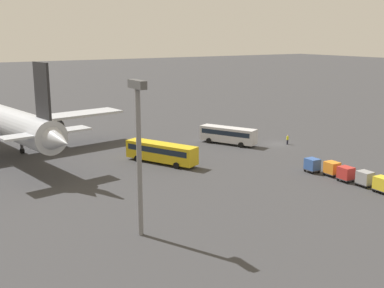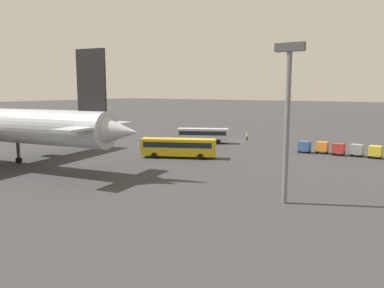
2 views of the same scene
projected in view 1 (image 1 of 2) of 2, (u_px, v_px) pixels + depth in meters
name	position (u px, v px, depth m)	size (l,w,h in m)	color
ground_plane	(277.00, 144.00, 88.28)	(600.00, 600.00, 0.00)	#38383A
shuttle_bus_near	(228.00, 134.00, 87.67)	(10.66, 6.86, 3.11)	silver
shuttle_bus_far	(161.00, 151.00, 74.57)	(12.18, 7.39, 3.19)	gold
worker_person	(287.00, 140.00, 87.66)	(0.38, 0.38, 1.74)	#1E1E2D
cargo_cart_yellow	(383.00, 184.00, 60.88)	(2.04, 1.74, 2.06)	#38383D
cargo_cart_grey	(365.00, 178.00, 63.32)	(2.04, 1.74, 2.06)	#38383D
cargo_cart_red	(346.00, 173.00, 65.45)	(2.04, 1.74, 2.06)	#38383D
cargo_cart_orange	(332.00, 168.00, 68.01)	(2.04, 1.74, 2.06)	#38383D
cargo_cart_blue	(312.00, 164.00, 69.85)	(2.04, 1.74, 2.06)	#38383D
light_pole	(139.00, 141.00, 46.17)	(2.80, 0.70, 15.50)	slate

